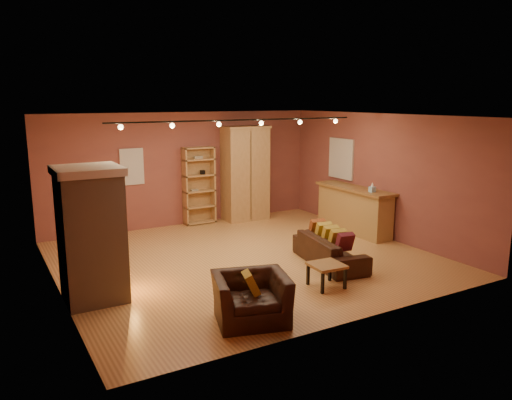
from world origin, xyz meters
TOP-DOWN VIEW (x-y plane):
  - floor at (0.00, 0.00)m, footprint 7.00×7.00m
  - ceiling at (0.00, 0.00)m, footprint 7.00×7.00m
  - back_wall at (0.00, 3.25)m, footprint 7.00×0.02m
  - left_wall at (-3.50, 0.00)m, footprint 0.02×6.50m
  - right_wall at (3.50, 0.00)m, footprint 0.02×6.50m
  - fireplace at (-3.04, -0.60)m, footprint 1.01×0.98m
  - back_window at (-1.30, 3.23)m, footprint 0.56×0.04m
  - bookcase at (0.34, 3.15)m, footprint 0.80×0.31m
  - armoire at (1.57, 2.94)m, footprint 1.20×0.68m
  - bar_counter at (3.20, 0.54)m, footprint 0.60×2.25m
  - tissue_box at (3.15, -0.11)m, footprint 0.12×0.12m
  - right_window at (3.47, 1.40)m, footprint 0.05×0.90m
  - loveseat at (1.24, -1.07)m, footprint 0.84×1.92m
  - armchair at (-1.28, -2.50)m, footprint 1.19×0.94m
  - coffee_table at (0.46, -1.99)m, footprint 0.57×0.57m
  - track_rail at (0.00, 0.20)m, footprint 5.20×0.09m

SIDE VIEW (x-z plane):
  - floor at x=0.00m, z-range 0.00..0.00m
  - coffee_table at x=0.46m, z-range 0.14..0.55m
  - loveseat at x=1.24m, z-range 0.00..0.76m
  - armchair at x=-1.28m, z-range 0.00..0.91m
  - bar_counter at x=3.20m, z-range 0.01..1.08m
  - bookcase at x=0.34m, z-range 0.02..1.96m
  - fireplace at x=-3.04m, z-range 0.00..2.12m
  - tissue_box at x=3.15m, z-range 1.06..1.27m
  - armoire at x=1.57m, z-range 0.00..2.44m
  - back_wall at x=0.00m, z-range 0.00..2.80m
  - left_wall at x=-3.50m, z-range 0.00..2.80m
  - right_wall at x=3.50m, z-range 0.00..2.80m
  - back_window at x=-1.30m, z-range 1.12..1.98m
  - right_window at x=3.47m, z-range 1.15..2.15m
  - track_rail at x=0.00m, z-range 2.62..2.75m
  - ceiling at x=0.00m, z-range 2.80..2.80m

